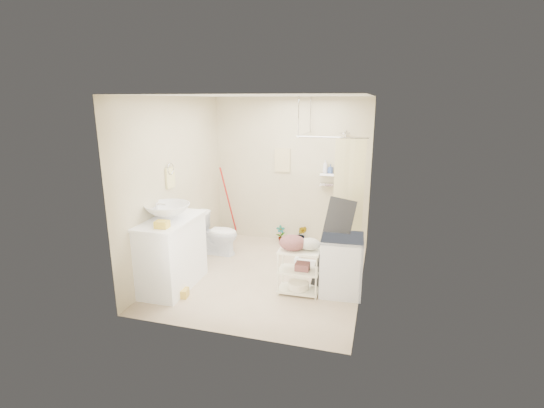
% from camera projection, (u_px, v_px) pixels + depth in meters
% --- Properties ---
extents(floor, '(3.20, 3.20, 0.00)m').
position_uv_depth(floor, '(265.00, 275.00, 5.91)').
color(floor, '#C8B396').
rests_on(floor, ground).
extents(ceiling, '(2.80, 3.20, 0.04)m').
position_uv_depth(ceiling, '(265.00, 96.00, 5.24)').
color(ceiling, silver).
rests_on(ceiling, ground).
extents(wall_back, '(2.80, 0.04, 2.60)m').
position_uv_depth(wall_back, '(291.00, 172.00, 7.07)').
color(wall_back, beige).
rests_on(wall_back, ground).
extents(wall_front, '(2.80, 0.04, 2.60)m').
position_uv_depth(wall_front, '(221.00, 224.00, 4.09)').
color(wall_front, beige).
rests_on(wall_front, ground).
extents(wall_left, '(0.04, 3.20, 2.60)m').
position_uv_depth(wall_left, '(176.00, 185.00, 5.94)').
color(wall_left, beige).
rests_on(wall_left, ground).
extents(wall_right, '(0.04, 3.20, 2.60)m').
position_uv_depth(wall_right, '(366.00, 197.00, 5.21)').
color(wall_right, beige).
rests_on(wall_right, ground).
extents(vanity, '(0.64, 1.13, 0.99)m').
position_uv_depth(vanity, '(171.00, 253.00, 5.45)').
color(vanity, white).
rests_on(vanity, ground).
extents(sink, '(0.73, 0.73, 0.21)m').
position_uv_depth(sink, '(168.00, 211.00, 5.31)').
color(sink, silver).
rests_on(sink, vanity).
extents(counter_basket, '(0.17, 0.14, 0.09)m').
position_uv_depth(counter_basket, '(162.00, 224.00, 4.94)').
color(counter_basket, gold).
rests_on(counter_basket, vanity).
extents(floor_basket, '(0.33, 0.27, 0.16)m').
position_uv_depth(floor_basket, '(180.00, 291.00, 5.24)').
color(floor_basket, gold).
rests_on(floor_basket, ground).
extents(toilet, '(0.71, 0.41, 0.72)m').
position_uv_depth(toilet, '(217.00, 233.00, 6.67)').
color(toilet, white).
rests_on(toilet, ground).
extents(mop, '(0.13, 0.13, 1.35)m').
position_uv_depth(mop, '(227.00, 202.00, 7.41)').
color(mop, '#B51411').
rests_on(mop, ground).
extents(potted_plant_a, '(0.20, 0.17, 0.31)m').
position_uv_depth(potted_plant_a, '(281.00, 234.00, 7.24)').
color(potted_plant_a, brown).
rests_on(potted_plant_a, ground).
extents(potted_plant_b, '(0.20, 0.16, 0.36)m').
position_uv_depth(potted_plant_b, '(301.00, 235.00, 7.13)').
color(potted_plant_b, brown).
rests_on(potted_plant_b, ground).
extents(hanging_towel, '(0.28, 0.03, 0.42)m').
position_uv_depth(hanging_towel, '(282.00, 160.00, 7.03)').
color(hanging_towel, beige).
rests_on(hanging_towel, wall_back).
extents(towel_ring, '(0.04, 0.22, 0.34)m').
position_uv_depth(towel_ring, '(170.00, 176.00, 5.71)').
color(towel_ring, '#EFE391').
rests_on(towel_ring, wall_left).
extents(tp_holder, '(0.08, 0.12, 0.14)m').
position_uv_depth(tp_holder, '(183.00, 221.00, 6.13)').
color(tp_holder, white).
rests_on(tp_holder, wall_left).
extents(shower, '(1.10, 1.10, 2.10)m').
position_uv_depth(shower, '(334.00, 195.00, 6.39)').
color(shower, white).
rests_on(shower, ground).
extents(shampoo_bottle_a, '(0.10, 0.10, 0.22)m').
position_uv_depth(shampoo_bottle_a, '(325.00, 167.00, 6.80)').
color(shampoo_bottle_a, white).
rests_on(shampoo_bottle_a, shower).
extents(shampoo_bottle_b, '(0.09, 0.09, 0.15)m').
position_uv_depth(shampoo_bottle_b, '(330.00, 169.00, 6.77)').
color(shampoo_bottle_b, '#375092').
rests_on(shampoo_bottle_b, shower).
extents(washing_machine, '(0.58, 0.60, 0.80)m').
position_uv_depth(washing_machine, '(341.00, 265.00, 5.29)').
color(washing_machine, silver).
rests_on(washing_machine, ground).
extents(laundry_rack, '(0.55, 0.33, 0.75)m').
position_uv_depth(laundry_rack, '(299.00, 267.00, 5.27)').
color(laundry_rack, white).
rests_on(laundry_rack, ground).
extents(ironing_board, '(0.37, 0.12, 1.30)m').
position_uv_depth(ironing_board, '(334.00, 243.00, 5.37)').
color(ironing_board, black).
rests_on(ironing_board, ground).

